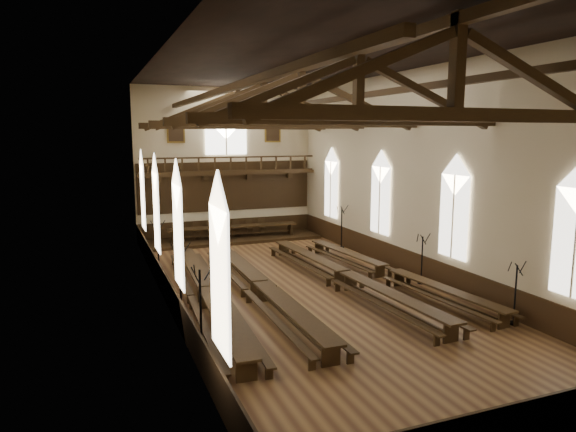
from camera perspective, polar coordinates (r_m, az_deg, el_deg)
name	(u,v)px	position (r m, az deg, el deg)	size (l,w,h in m)	color
ground	(301,288)	(23.53, 1.41, -8.03)	(26.00, 26.00, 0.00)	brown
room_walls	(301,145)	(22.50, 1.47, 7.90)	(26.00, 26.00, 26.00)	beige
wainscot_band	(301,275)	(23.36, 1.41, -6.62)	(12.00, 26.00, 1.20)	#311D0E
side_windows	(301,207)	(22.72, 1.44, 1.03)	(11.85, 19.80, 4.50)	silver
end_window	(226,130)	(34.75, -6.91, 9.49)	(2.80, 0.12, 3.80)	white
minstrels_gallery	(228,180)	(34.65, -6.71, 4.00)	(11.80, 1.24, 3.70)	#332410
portraits	(226,132)	(34.75, -6.91, 9.29)	(7.75, 0.09, 1.45)	brown
roof_trusses	(301,104)	(22.54, 1.49, 12.37)	(11.70, 25.70, 2.80)	#332410
refectory_row_a	(207,291)	(21.45, -8.97, -8.25)	(2.01, 14.77, 0.78)	#332410
refectory_row_b	(261,285)	(22.02, -3.06, -7.71)	(1.65, 14.63, 0.77)	#332410
refectory_row_c	(345,275)	(23.69, 6.34, -6.56)	(1.93, 14.65, 0.77)	#332410
refectory_row_d	(389,271)	(24.89, 11.14, -6.02)	(2.00, 14.09, 0.71)	#332410
dais	(234,239)	(33.99, -6.07, -2.58)	(11.40, 2.91, 0.19)	#311D0E
high_table	(233,228)	(33.84, -6.09, -1.29)	(8.56, 1.30, 0.80)	#332410
high_chairs	(230,227)	(34.65, -6.45, -1.27)	(4.95, 0.46, 1.01)	#332410
candelabrum_left_near	(201,322)	(17.33, -9.64, -11.57)	(0.79, 0.84, 2.77)	black
candelabrum_left_mid	(181,290)	(20.96, -11.84, -8.02)	(0.79, 0.82, 2.72)	black
candelabrum_left_far	(158,255)	(27.39, -14.20, -4.17)	(0.77, 0.74, 2.56)	black
candelabrum_right_near	(514,306)	(20.75, 23.86, -9.10)	(0.64, 0.73, 2.37)	black
candelabrum_right_mid	(422,269)	(24.84, 14.61, -5.67)	(0.64, 0.73, 2.38)	black
candelabrum_right_far	(341,235)	(31.58, 5.96, -2.15)	(0.77, 0.80, 2.66)	black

